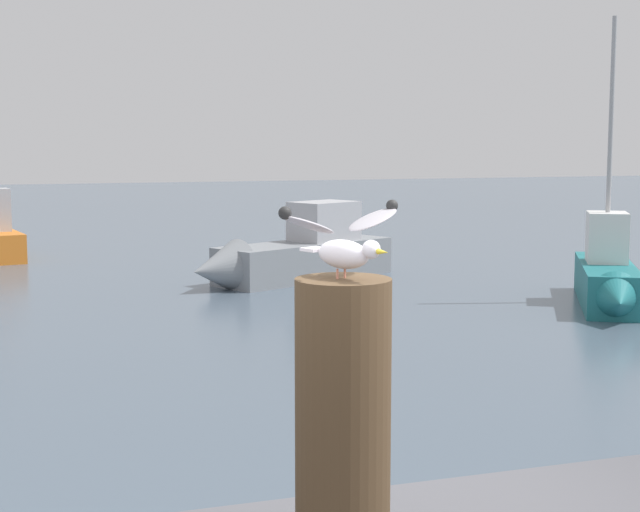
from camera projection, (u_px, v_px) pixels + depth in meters
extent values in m
cylinder|color=#4C3823|center=(343.00, 418.00, 3.38)|extent=(0.34, 0.34, 0.99)
cylinder|color=tan|center=(337.00, 274.00, 3.31)|extent=(0.01, 0.01, 0.04)
cylinder|color=tan|center=(345.00, 273.00, 3.34)|extent=(0.01, 0.01, 0.04)
ellipsoid|color=silver|center=(343.00, 254.00, 3.31)|extent=(0.18, 0.25, 0.10)
sphere|color=silver|center=(371.00, 249.00, 3.21)|extent=(0.06, 0.06, 0.06)
cone|color=yellow|center=(383.00, 252.00, 3.17)|extent=(0.04, 0.05, 0.02)
cube|color=silver|center=(315.00, 249.00, 3.42)|extent=(0.10, 0.10, 0.01)
ellipsoid|color=silver|center=(308.00, 225.00, 3.20)|extent=(0.25, 0.20, 0.09)
sphere|color=#353535|center=(285.00, 213.00, 3.13)|extent=(0.04, 0.04, 0.04)
ellipsoid|color=silver|center=(373.00, 219.00, 3.41)|extent=(0.25, 0.20, 0.09)
sphere|color=#353535|center=(392.00, 206.00, 3.47)|extent=(0.04, 0.04, 0.04)
cube|color=#1E7075|center=(606.00, 284.00, 16.57)|extent=(2.48, 3.41, 0.70)
cone|color=#1E7075|center=(618.00, 300.00, 14.68)|extent=(1.07, 1.07, 0.78)
cube|color=white|center=(607.00, 237.00, 16.68)|extent=(1.00, 1.06, 0.87)
cylinder|color=#A5A5A8|center=(611.00, 115.00, 16.43)|extent=(0.08, 0.08, 3.32)
cube|color=gray|center=(305.00, 261.00, 19.55)|extent=(4.09, 2.83, 0.75)
cone|color=gray|center=(217.00, 269.00, 17.94)|extent=(1.43, 1.43, 1.07)
cube|color=#B2B2B7|center=(324.00, 221.00, 19.84)|extent=(1.57, 1.40, 0.80)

